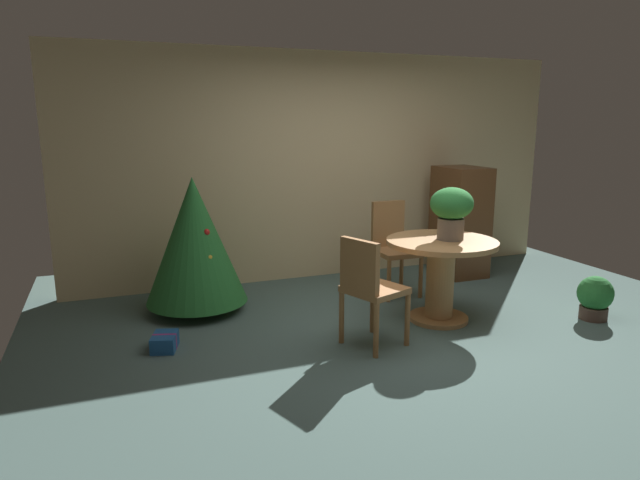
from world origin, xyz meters
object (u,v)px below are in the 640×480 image
Objects in this scene: wooden_chair_left_near at (369,285)px; gift_box_blue at (165,342)px; round_dining_table at (441,268)px; wooden_cabinet at (460,221)px; potted_plant at (595,297)px; wooden_chair_far at (392,243)px; holiday_tree at (195,240)px; flower_vase at (451,209)px.

wooden_chair_left_near reaches higher than gift_box_blue.
wooden_cabinet reaches higher than round_dining_table.
wooden_chair_far is at bearing 133.90° from potted_plant.
wooden_chair_left_near is at bearing -49.89° from holiday_tree.
wooden_cabinet is at bearing 16.85° from gift_box_blue.
potted_plant is (1.30, -0.49, -0.84)m from flower_vase.
wooden_chair_left_near is 0.93× the size of wooden_chair_far.
wooden_chair_far is 0.76× the size of wooden_cabinet.
flower_vase is at bearing -128.10° from wooden_cabinet.
round_dining_table is 0.78× the size of wooden_cabinet.
potted_plant is at bearing -24.53° from holiday_tree.
holiday_tree reaches higher than wooden_chair_left_near.
potted_plant is (3.84, -0.71, 0.15)m from gift_box_blue.
wooden_cabinet reaches higher than wooden_chair_left_near.
holiday_tree is at bearing 130.11° from wooden_chair_left_near.
holiday_tree is (-1.18, 1.40, 0.18)m from wooden_chair_left_near.
flower_vase is 2.43m from holiday_tree.
holiday_tree is 3.17m from wooden_cabinet.
round_dining_table is 1.70m from wooden_cabinet.
holiday_tree is at bearing 155.47° from potted_plant.
wooden_chair_far is 2.38× the size of potted_plant.
wooden_cabinet is at bearing 39.09° from wooden_chair_left_near.
wooden_chair_far reaches higher than potted_plant.
wooden_chair_far is at bearing 54.68° from wooden_chair_left_near.
wooden_chair_far is (-0.08, 0.94, -0.51)m from flower_vase.
wooden_chair_far reaches higher than wooden_chair_left_near.
potted_plant reaches higher than gift_box_blue.
gift_box_blue is (-2.55, 0.22, -0.99)m from flower_vase.
wooden_chair_far is 0.75× the size of holiday_tree.
wooden_chair_left_near is 1.83m from holiday_tree.
wooden_cabinet is (3.16, 0.22, -0.06)m from holiday_tree.
flower_vase is at bearing 159.27° from potted_plant.
wooden_chair_left_near reaches higher than round_dining_table.
potted_plant is at bearing -19.92° from round_dining_table.
potted_plant is at bearing -10.48° from gift_box_blue.
wooden_chair_far is 2.61m from gift_box_blue.
wooden_cabinet is at bearing 51.90° from flower_vase.
wooden_chair_left_near is 1.54m from wooden_chair_far.
wooden_cabinet is 3.14× the size of potted_plant.
wooden_cabinet is (1.10, 1.29, 0.15)m from round_dining_table.
flower_vase is 0.48× the size of wooden_chair_far.
holiday_tree is at bearing 64.96° from gift_box_blue.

